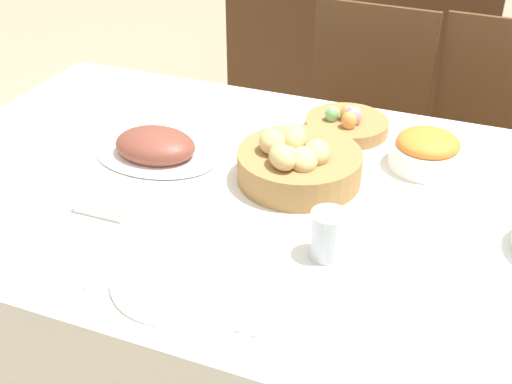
{
  "coord_description": "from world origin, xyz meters",
  "views": [
    {
      "loc": [
        0.45,
        -1.12,
        1.48
      ],
      "look_at": [
        0.03,
        -0.08,
        0.77
      ],
      "focal_mm": 45.0,
      "sensor_mm": 36.0,
      "label": 1
    }
  ],
  "objects_px": {
    "bread_basket": "(298,162)",
    "knife": "(255,299)",
    "chair_far_center": "(356,132)",
    "spoon": "(272,304)",
    "chair_far_right": "(487,154)",
    "egg_basket": "(347,124)",
    "dinner_plate": "(179,278)",
    "fork": "(109,260)",
    "carrot_bowl": "(427,151)",
    "ham_platter": "(155,148)",
    "drinking_cup": "(328,234)",
    "sideboard": "(362,34)",
    "butter_dish": "(107,203)"
  },
  "relations": [
    {
      "from": "egg_basket",
      "to": "sideboard",
      "type": "bearing_deg",
      "value": 101.35
    },
    {
      "from": "chair_far_center",
      "to": "sideboard",
      "type": "bearing_deg",
      "value": 105.79
    },
    {
      "from": "chair_far_center",
      "to": "butter_dish",
      "type": "distance_m",
      "value": 1.12
    },
    {
      "from": "dinner_plate",
      "to": "butter_dish",
      "type": "height_order",
      "value": "butter_dish"
    },
    {
      "from": "chair_far_right",
      "to": "ham_platter",
      "type": "distance_m",
      "value": 1.13
    },
    {
      "from": "chair_far_center",
      "to": "spoon",
      "type": "relative_size",
      "value": 5.32
    },
    {
      "from": "knife",
      "to": "drinking_cup",
      "type": "relative_size",
      "value": 1.76
    },
    {
      "from": "bread_basket",
      "to": "knife",
      "type": "bearing_deg",
      "value": -81.64
    },
    {
      "from": "dinner_plate",
      "to": "spoon",
      "type": "relative_size",
      "value": 1.47
    },
    {
      "from": "sideboard",
      "to": "fork",
      "type": "xyz_separation_m",
      "value": [
        0.03,
        -2.19,
        0.24
      ]
    },
    {
      "from": "ham_platter",
      "to": "fork",
      "type": "distance_m",
      "value": 0.4
    },
    {
      "from": "sideboard",
      "to": "knife",
      "type": "xyz_separation_m",
      "value": [
        0.32,
        -2.19,
        0.24
      ]
    },
    {
      "from": "spoon",
      "to": "knife",
      "type": "bearing_deg",
      "value": -178.92
    },
    {
      "from": "butter_dish",
      "to": "drinking_cup",
      "type": "bearing_deg",
      "value": 2.28
    },
    {
      "from": "bread_basket",
      "to": "dinner_plate",
      "type": "height_order",
      "value": "bread_basket"
    },
    {
      "from": "chair_far_right",
      "to": "carrot_bowl",
      "type": "distance_m",
      "value": 0.7
    },
    {
      "from": "chair_far_right",
      "to": "drinking_cup",
      "type": "bearing_deg",
      "value": -100.58
    },
    {
      "from": "chair_far_right",
      "to": "bread_basket",
      "type": "height_order",
      "value": "chair_far_right"
    },
    {
      "from": "egg_basket",
      "to": "dinner_plate",
      "type": "distance_m",
      "value": 0.69
    },
    {
      "from": "chair_far_right",
      "to": "fork",
      "type": "bearing_deg",
      "value": -114.34
    },
    {
      "from": "chair_far_center",
      "to": "knife",
      "type": "bearing_deg",
      "value": -82.1
    },
    {
      "from": "sideboard",
      "to": "chair_far_right",
      "type": "bearing_deg",
      "value": -56.53
    },
    {
      "from": "knife",
      "to": "fork",
      "type": "bearing_deg",
      "value": 178.92
    },
    {
      "from": "bread_basket",
      "to": "egg_basket",
      "type": "relative_size",
      "value": 1.31
    },
    {
      "from": "bread_basket",
      "to": "egg_basket",
      "type": "xyz_separation_m",
      "value": [
        0.04,
        0.27,
        -0.02
      ]
    },
    {
      "from": "egg_basket",
      "to": "ham_platter",
      "type": "relative_size",
      "value": 0.69
    },
    {
      "from": "spoon",
      "to": "drinking_cup",
      "type": "height_order",
      "value": "drinking_cup"
    },
    {
      "from": "fork",
      "to": "ham_platter",
      "type": "bearing_deg",
      "value": 105.39
    },
    {
      "from": "ham_platter",
      "to": "egg_basket",
      "type": "bearing_deg",
      "value": 37.0
    },
    {
      "from": "carrot_bowl",
      "to": "egg_basket",
      "type": "bearing_deg",
      "value": 154.21
    },
    {
      "from": "dinner_plate",
      "to": "knife",
      "type": "xyz_separation_m",
      "value": [
        0.15,
        0.0,
        -0.0
      ]
    },
    {
      "from": "carrot_bowl",
      "to": "spoon",
      "type": "bearing_deg",
      "value": -106.13
    },
    {
      "from": "egg_basket",
      "to": "drinking_cup",
      "type": "bearing_deg",
      "value": -79.26
    },
    {
      "from": "dinner_plate",
      "to": "carrot_bowl",
      "type": "bearing_deg",
      "value": 59.2
    },
    {
      "from": "chair_far_center",
      "to": "egg_basket",
      "type": "distance_m",
      "value": 0.59
    },
    {
      "from": "chair_far_right",
      "to": "egg_basket",
      "type": "height_order",
      "value": "chair_far_right"
    },
    {
      "from": "sideboard",
      "to": "drinking_cup",
      "type": "xyz_separation_m",
      "value": [
        0.4,
        -2.02,
        0.29
      ]
    },
    {
      "from": "sideboard",
      "to": "fork",
      "type": "distance_m",
      "value": 2.2
    },
    {
      "from": "sideboard",
      "to": "knife",
      "type": "distance_m",
      "value": 2.22
    },
    {
      "from": "ham_platter",
      "to": "butter_dish",
      "type": "xyz_separation_m",
      "value": [
        0.02,
        -0.24,
        -0.01
      ]
    },
    {
      "from": "carrot_bowl",
      "to": "dinner_plate",
      "type": "bearing_deg",
      "value": -120.8
    },
    {
      "from": "ham_platter",
      "to": "carrot_bowl",
      "type": "height_order",
      "value": "carrot_bowl"
    },
    {
      "from": "chair_far_right",
      "to": "sideboard",
      "type": "distance_m",
      "value": 1.19
    },
    {
      "from": "chair_far_right",
      "to": "knife",
      "type": "xyz_separation_m",
      "value": [
        -0.34,
        -1.19,
        0.26
      ]
    },
    {
      "from": "egg_basket",
      "to": "fork",
      "type": "xyz_separation_m",
      "value": [
        -0.28,
        -0.68,
        -0.02
      ]
    },
    {
      "from": "sideboard",
      "to": "egg_basket",
      "type": "bearing_deg",
      "value": -78.65
    },
    {
      "from": "carrot_bowl",
      "to": "butter_dish",
      "type": "xyz_separation_m",
      "value": [
        -0.59,
        -0.43,
        -0.03
      ]
    },
    {
      "from": "chair_far_center",
      "to": "bread_basket",
      "type": "height_order",
      "value": "chair_far_center"
    },
    {
      "from": "chair_far_center",
      "to": "drinking_cup",
      "type": "relative_size",
      "value": 9.38
    },
    {
      "from": "egg_basket",
      "to": "drinking_cup",
      "type": "xyz_separation_m",
      "value": [
        0.1,
        -0.51,
        0.02
      ]
    }
  ]
}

